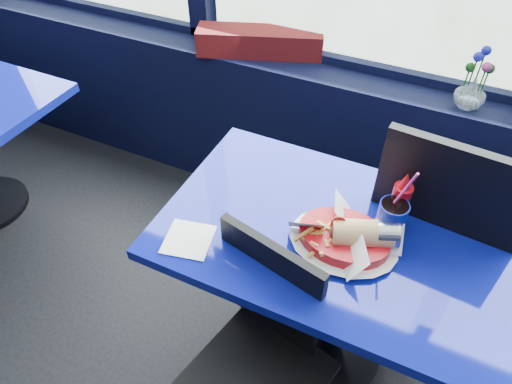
# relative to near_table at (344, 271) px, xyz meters

# --- Properties ---
(window_sill) EXTENTS (5.00, 0.26, 0.80)m
(window_sill) POSITION_rel_near_table_xyz_m (-0.30, 0.87, -0.17)
(window_sill) COLOR black
(window_sill) RESTS_ON ground
(near_table) EXTENTS (1.20, 0.70, 0.75)m
(near_table) POSITION_rel_near_table_xyz_m (0.00, 0.00, 0.00)
(near_table) COLOR black
(near_table) RESTS_ON ground
(chair_near_front) EXTENTS (0.46, 0.46, 0.85)m
(chair_near_front) POSITION_rel_near_table_xyz_m (-0.16, -0.32, -0.08)
(chair_near_front) COLOR black
(chair_near_front) RESTS_ON ground
(chair_near_back) EXTENTS (0.52, 0.52, 1.05)m
(chair_near_back) POSITION_rel_near_table_xyz_m (0.23, 0.31, 0.04)
(chair_near_back) COLOR black
(chair_near_back) RESTS_ON ground
(planter_box) EXTENTS (0.60, 0.34, 0.12)m
(planter_box) POSITION_rel_near_table_xyz_m (-0.73, 0.88, 0.29)
(planter_box) COLOR maroon
(planter_box) RESTS_ON window_sill
(flower_vase) EXTENTS (0.14, 0.14, 0.25)m
(flower_vase) POSITION_rel_near_table_xyz_m (0.22, 0.82, 0.31)
(flower_vase) COLOR silver
(flower_vase) RESTS_ON window_sill
(food_basket) EXTENTS (0.31, 0.29, 0.11)m
(food_basket) POSITION_rel_near_table_xyz_m (-0.01, -0.04, 0.22)
(food_basket) COLOR #AA0B13
(food_basket) RESTS_ON near_table
(ketchup_bottle) EXTENTS (0.06, 0.06, 0.22)m
(ketchup_bottle) POSITION_rel_near_table_xyz_m (0.11, 0.11, 0.28)
(ketchup_bottle) COLOR #AA0B13
(ketchup_bottle) RESTS_ON near_table
(soda_cup) EXTENTS (0.09, 0.09, 0.30)m
(soda_cup) POSITION_rel_near_table_xyz_m (0.10, 0.04, 0.26)
(soda_cup) COLOR #0D1A97
(soda_cup) RESTS_ON near_table
(napkin) EXTENTS (0.17, 0.17, 0.00)m
(napkin) POSITION_rel_near_table_xyz_m (-0.45, -0.23, 0.18)
(napkin) COLOR white
(napkin) RESTS_ON near_table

